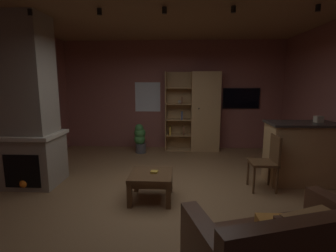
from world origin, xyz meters
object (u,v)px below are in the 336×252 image
bookshelf_cabinet (202,112)px  tissue_box (319,119)px  dining_chair (268,159)px  coffee_table (151,179)px  kitchen_bar_counter (307,153)px  wall_mounted_tv (241,98)px  table_book_0 (154,172)px  stone_fireplace (30,111)px  potted_floor_plant (140,138)px

bookshelf_cabinet → tissue_box: size_ratio=16.97×
bookshelf_cabinet → dining_chair: 2.68m
tissue_box → coffee_table: bearing=-164.1°
tissue_box → kitchen_bar_counter: bearing=-176.3°
wall_mounted_tv → kitchen_bar_counter: bearing=-74.8°
bookshelf_cabinet → dining_chair: (0.89, -2.48, -0.48)m
bookshelf_cabinet → tissue_box: bookshelf_cabinet is taller
table_book_0 → wall_mounted_tv: wall_mounted_tv is taller
bookshelf_cabinet → table_book_0: bookshelf_cabinet is taller
table_book_0 → dining_chair: bearing=13.4°
stone_fireplace → dining_chair: (3.98, -0.05, -0.76)m
stone_fireplace → wall_mounted_tv: size_ratio=3.00×
stone_fireplace → wall_mounted_tv: bearing=32.6°
kitchen_bar_counter → potted_floor_plant: 3.72m
potted_floor_plant → stone_fireplace: bearing=-126.2°
tissue_box → wall_mounted_tv: bearing=108.5°
table_book_0 → potted_floor_plant: size_ratio=0.14×
stone_fireplace → kitchen_bar_counter: size_ratio=2.02×
tissue_box → wall_mounted_tv: (-0.78, 2.35, 0.21)m
potted_floor_plant → wall_mounted_tv: wall_mounted_tv is taller
bookshelf_cabinet → coffee_table: (-0.99, -2.94, -0.68)m
bookshelf_cabinet → wall_mounted_tv: (1.04, 0.21, 0.35)m
kitchen_bar_counter → coffee_table: 2.79m
kitchen_bar_counter → tissue_box: size_ratio=11.73×
kitchen_bar_counter → dining_chair: size_ratio=1.53×
dining_chair → wall_mounted_tv: bearing=86.9°
stone_fireplace → wall_mounted_tv: 4.90m
kitchen_bar_counter → potted_floor_plant: size_ratio=1.89×
kitchen_bar_counter → tissue_box: 0.61m
potted_floor_plant → bookshelf_cabinet: bearing=12.5°
tissue_box → wall_mounted_tv: size_ratio=0.13×
coffee_table → table_book_0: size_ratio=6.01×
bookshelf_cabinet → kitchen_bar_counter: size_ratio=1.45×
bookshelf_cabinet → wall_mounted_tv: bearing=11.5°
stone_fireplace → potted_floor_plant: (1.52, 2.08, -0.90)m
stone_fireplace → dining_chair: bearing=-0.7°
tissue_box → table_book_0: (-2.76, -0.78, -0.71)m
bookshelf_cabinet → dining_chair: size_ratio=2.21×
kitchen_bar_counter → wall_mounted_tv: 2.57m
kitchen_bar_counter → stone_fireplace: bearing=-176.6°
bookshelf_cabinet → potted_floor_plant: bookshelf_cabinet is taller
stone_fireplace → table_book_0: size_ratio=26.97×
stone_fireplace → tissue_box: size_ratio=23.73×
kitchen_bar_counter → table_book_0: kitchen_bar_counter is taller
table_book_0 → kitchen_bar_counter: bearing=16.4°
kitchen_bar_counter → dining_chair: kitchen_bar_counter is taller
tissue_box → table_book_0: tissue_box is taller
tissue_box → coffee_table: size_ratio=0.19×
stone_fireplace → potted_floor_plant: 2.73m
bookshelf_cabinet → kitchen_bar_counter: bookshelf_cabinet is taller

